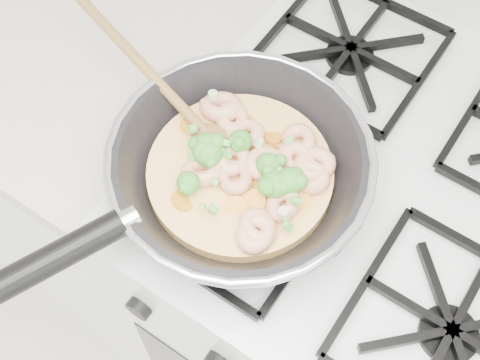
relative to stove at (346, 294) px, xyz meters
The scene contains 3 objects.
stove is the anchor object (origin of this frame).
counter_left 0.80m from the stove, behind, with size 1.00×0.60×0.90m.
skillet 0.54m from the stove, 140.72° to the right, with size 0.48×0.48×0.10m.
Camera 1 is at (0.07, 1.23, 1.66)m, focal length 49.40 mm.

